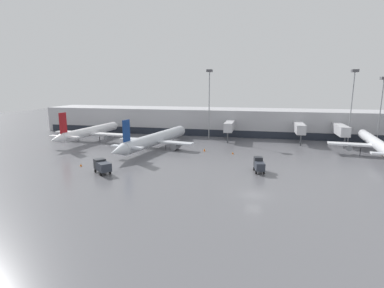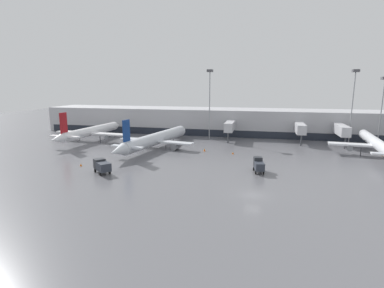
% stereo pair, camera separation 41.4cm
% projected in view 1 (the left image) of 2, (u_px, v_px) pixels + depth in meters
% --- Properties ---
extents(ground_plane, '(320.00, 320.00, 0.00)m').
position_uv_depth(ground_plane, '(254.00, 195.00, 48.53)').
color(ground_plane, slate).
extents(terminal_building, '(160.00, 28.09, 9.00)m').
position_uv_depth(terminal_building, '(259.00, 122.00, 106.80)').
color(terminal_building, '#B2B2B7').
rests_on(terminal_building, ground_plane).
extents(parked_jet_0, '(22.60, 40.04, 9.45)m').
position_uv_depth(parked_jet_0, '(156.00, 139.00, 84.19)').
color(parked_jet_0, silver).
rests_on(parked_jet_0, ground_plane).
extents(parked_jet_1, '(22.37, 37.97, 9.14)m').
position_uv_depth(parked_jet_1, '(377.00, 144.00, 74.27)').
color(parked_jet_1, silver).
rests_on(parked_jet_1, ground_plane).
extents(parked_jet_2, '(24.19, 33.97, 10.11)m').
position_uv_depth(parked_jet_2, '(90.00, 132.00, 93.63)').
color(parked_jet_2, white).
rests_on(parked_jet_2, ground_plane).
extents(service_truck_0, '(4.82, 4.50, 2.72)m').
position_uv_depth(service_truck_0, '(102.00, 166.00, 60.16)').
color(service_truck_0, '#2D333D').
rests_on(service_truck_0, ground_plane).
extents(service_truck_1, '(2.42, 4.39, 2.91)m').
position_uv_depth(service_truck_1, '(259.00, 165.00, 60.99)').
color(service_truck_1, '#2D333D').
rests_on(service_truck_1, ground_plane).
extents(traffic_cone_0, '(0.45, 0.45, 0.57)m').
position_uv_depth(traffic_cone_0, '(233.00, 153.00, 77.28)').
color(traffic_cone_0, orange).
rests_on(traffic_cone_0, ground_plane).
extents(traffic_cone_1, '(0.50, 0.50, 0.78)m').
position_uv_depth(traffic_cone_1, '(204.00, 150.00, 80.54)').
color(traffic_cone_1, orange).
rests_on(traffic_cone_1, ground_plane).
extents(traffic_cone_2, '(0.49, 0.49, 0.72)m').
position_uv_depth(traffic_cone_2, '(382.00, 154.00, 75.86)').
color(traffic_cone_2, orange).
rests_on(traffic_cone_2, ground_plane).
extents(traffic_cone_3, '(0.49, 0.49, 0.55)m').
position_uv_depth(traffic_cone_3, '(81.00, 165.00, 65.64)').
color(traffic_cone_3, orange).
rests_on(traffic_cone_3, ground_plane).
extents(apron_light_mast_5, '(1.80, 1.80, 22.35)m').
position_uv_depth(apron_light_mast_5, '(209.00, 86.00, 95.41)').
color(apron_light_mast_5, gray).
rests_on(apron_light_mast_5, ground_plane).
extents(apron_light_mast_6, '(1.80, 1.80, 19.82)m').
position_uv_depth(apron_light_mast_6, '(383.00, 92.00, 85.56)').
color(apron_light_mast_6, gray).
rests_on(apron_light_mast_6, ground_plane).
extents(apron_light_mast_7, '(1.80, 1.80, 21.98)m').
position_uv_depth(apron_light_mast_7, '(353.00, 87.00, 87.61)').
color(apron_light_mast_7, gray).
rests_on(apron_light_mast_7, ground_plane).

